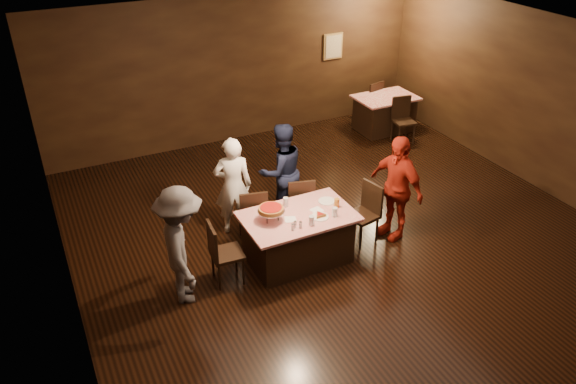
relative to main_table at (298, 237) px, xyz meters
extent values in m
plane|color=black|center=(0.91, -0.56, -0.39)|extent=(10.00, 10.00, 0.00)
cube|color=silver|center=(0.91, -0.56, 2.62)|extent=(8.00, 10.00, 0.04)
cube|color=black|center=(0.91, 4.44, 1.11)|extent=(8.00, 0.04, 3.00)
cube|color=black|center=(-3.09, -0.56, 1.11)|extent=(0.04, 10.00, 3.00)
cube|color=tan|center=(3.11, 4.41, 1.31)|extent=(0.46, 0.03, 0.56)
cube|color=beige|center=(3.11, 4.39, 1.31)|extent=(0.38, 0.01, 0.48)
cube|color=#A30A0D|center=(0.00, 0.00, 0.00)|extent=(1.60, 1.00, 0.77)
cube|color=#AC0E0B|center=(3.87, 3.39, 0.00)|extent=(1.30, 0.90, 0.77)
cube|color=black|center=(-0.40, 0.75, 0.09)|extent=(0.50, 0.50, 0.95)
cube|color=black|center=(0.40, 0.75, 0.09)|extent=(0.51, 0.51, 0.95)
cube|color=black|center=(-1.10, 0.00, 0.09)|extent=(0.45, 0.45, 0.95)
cube|color=black|center=(1.10, 0.00, 0.09)|extent=(0.49, 0.49, 0.95)
cube|color=black|center=(3.87, 2.69, 0.09)|extent=(0.49, 0.49, 0.95)
cube|color=black|center=(3.87, 3.99, 0.09)|extent=(0.50, 0.50, 0.95)
imported|color=white|center=(-0.54, 1.14, 0.42)|extent=(0.68, 0.54, 1.62)
imported|color=#141A34|center=(0.33, 1.24, 0.43)|extent=(0.84, 0.68, 1.63)
imported|color=#545459|center=(-1.73, -0.08, 0.45)|extent=(0.79, 1.17, 1.68)
imported|color=#AC2313|center=(1.63, -0.07, 0.46)|extent=(0.60, 1.06, 1.70)
cylinder|color=black|center=(-0.40, 0.15, 0.46)|extent=(0.01, 0.01, 0.15)
cylinder|color=black|center=(-0.49, 0.00, 0.46)|extent=(0.01, 0.01, 0.15)
cylinder|color=black|center=(-0.31, 0.00, 0.46)|extent=(0.01, 0.01, 0.15)
cylinder|color=silver|center=(-0.40, 0.05, 0.54)|extent=(0.38, 0.38, 0.01)
cylinder|color=#B27233|center=(-0.40, 0.05, 0.57)|extent=(0.35, 0.35, 0.05)
cylinder|color=#A5140C|center=(-0.40, 0.05, 0.60)|extent=(0.30, 0.30, 0.01)
cylinder|color=white|center=(0.25, -0.18, 0.39)|extent=(0.25, 0.25, 0.01)
cylinder|color=#B27233|center=(0.25, -0.18, 0.42)|extent=(0.18, 0.18, 0.04)
cylinder|color=#A5140C|center=(0.25, -0.18, 0.44)|extent=(0.14, 0.14, 0.01)
cylinder|color=white|center=(0.55, 0.15, 0.39)|extent=(0.25, 0.25, 0.01)
cylinder|color=silver|center=(0.05, -0.30, 0.46)|extent=(0.08, 0.08, 0.14)
cylinder|color=silver|center=(0.45, -0.25, 0.46)|extent=(0.08, 0.08, 0.14)
cylinder|color=#BF7F26|center=(0.60, -0.05, 0.46)|extent=(0.08, 0.08, 0.14)
cylinder|color=silver|center=(-0.05, 0.30, 0.46)|extent=(0.08, 0.08, 0.14)
cylinder|color=silver|center=(-0.18, -0.25, 0.43)|extent=(0.04, 0.04, 0.08)
cylinder|color=silver|center=(-0.18, -0.25, 0.47)|extent=(0.05, 0.05, 0.02)
cylinder|color=silver|center=(-0.12, -0.30, 0.43)|extent=(0.04, 0.04, 0.08)
cylinder|color=silver|center=(-0.12, -0.30, 0.47)|extent=(0.05, 0.05, 0.02)
cylinder|color=silver|center=(-0.24, -0.30, 0.43)|extent=(0.04, 0.04, 0.08)
cylinder|color=silver|center=(-0.24, -0.30, 0.47)|extent=(0.05, 0.05, 0.02)
cube|color=white|center=(0.30, 0.00, 0.39)|extent=(0.19, 0.19, 0.01)
cube|color=white|center=(-0.15, -0.05, 0.39)|extent=(0.21, 0.21, 0.01)
camera|label=1|loc=(-3.11, -5.97, 4.68)|focal=35.00mm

